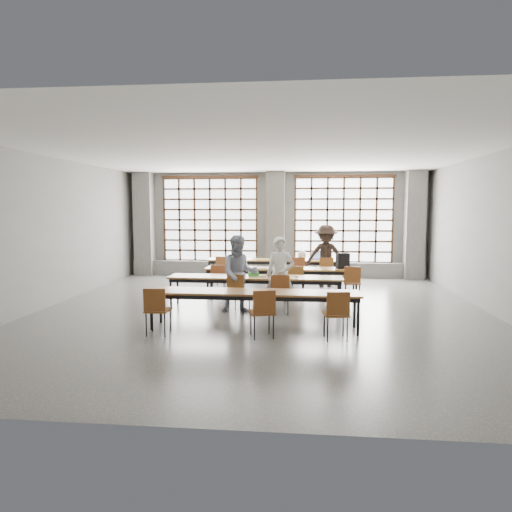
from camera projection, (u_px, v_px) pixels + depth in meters
The scene contains 41 objects.
floor at pixel (262, 311), 10.19m from camera, with size 11.00×11.00×0.00m, color #4C4C49.
ceiling at pixel (262, 152), 9.83m from camera, with size 11.00×11.00×0.00m, color silver.
wall_back at pixel (276, 224), 15.45m from camera, with size 10.00×10.00×0.00m, color slate.
wall_front at pixel (214, 263), 4.57m from camera, with size 10.00×10.00×0.00m, color slate.
wall_left at pixel (46, 232), 10.51m from camera, with size 11.00×11.00×0.00m, color slate.
wall_right at pixel (500, 235), 9.51m from camera, with size 11.00×11.00×0.00m, color slate.
column_left at pixel (144, 224), 15.62m from camera, with size 0.60×0.55×3.50m, color #525250.
column_mid at pixel (275, 225), 15.18m from camera, with size 0.60×0.55×3.50m, color #525250.
column_right at pixel (414, 225), 14.73m from camera, with size 0.60×0.55×3.50m, color #525250.
window_left at pixel (210, 220), 15.58m from camera, with size 3.32×0.12×3.00m.
window_right at pixel (343, 220), 15.14m from camera, with size 3.32×0.12×3.00m.
sill_ledge at pixel (275, 269), 15.41m from camera, with size 9.80×0.35×0.50m, color #525250.
desk_row_a at pixel (272, 261), 14.03m from camera, with size 4.00×0.70×0.73m.
desk_row_b at pixel (281, 270), 12.02m from camera, with size 4.00×0.70×0.73m.
desk_row_c at pixel (255, 279), 10.52m from camera, with size 4.00×0.70×0.73m.
desk_row_d at pixel (254, 295), 8.65m from camera, with size 4.00×0.70×0.73m.
chair_back_left at pixel (224, 268), 13.56m from camera, with size 0.50×0.51×0.88m.
chair_back_mid at pixel (298, 269), 13.34m from camera, with size 0.42×0.43×0.88m.
chair_back_right at pixel (326, 269), 13.26m from camera, with size 0.44×0.44×0.88m.
chair_mid_left at pixel (218, 278), 11.57m from camera, with size 0.52×0.52×0.88m.
chair_mid_centre at pixel (296, 279), 11.37m from camera, with size 0.44×0.45×0.88m.
chair_mid_right at pixel (353, 280), 11.24m from camera, with size 0.48×0.48×0.88m.
chair_front_left at pixel (238, 289), 9.95m from camera, with size 0.52×0.52×0.88m.
chair_front_right at pixel (280, 290), 9.85m from camera, with size 0.44×0.44×0.88m.
chair_near_left at pixel (157, 306), 8.21m from camera, with size 0.42×0.43×0.88m.
chair_near_mid at pixel (263, 309), 8.03m from camera, with size 0.53×0.53×0.88m.
chair_near_right at pixel (337, 310), 7.89m from camera, with size 0.47×0.47×0.88m.
student_male at pixel (280, 275), 9.95m from camera, with size 0.61×0.40×1.68m, color silver.
student_female at pixel (239, 274), 10.04m from camera, with size 0.83×0.65×1.71m, color #19284C.
student_back at pixel (326, 256), 13.35m from camera, with size 1.17×0.67×1.81m, color black.
laptop_front at pixel (280, 273), 10.56m from camera, with size 0.39×0.35×0.26m.
laptop_back at pixel (317, 257), 13.99m from camera, with size 0.36×0.31×0.26m.
mouse at pixel (297, 276), 10.40m from camera, with size 0.10×0.06×0.04m, color white.
green_box at pixel (253, 274), 10.59m from camera, with size 0.25×0.09×0.09m, color green.
phone at pixel (263, 277), 10.40m from camera, with size 0.13×0.06×0.01m, color black.
paper_sheet_a at pixel (259, 267), 12.12m from camera, with size 0.30×0.21×0.00m, color white.
paper_sheet_b at pixel (270, 268), 12.00m from camera, with size 0.30×0.21×0.00m, color white.
paper_sheet_c at pixel (285, 268), 12.01m from camera, with size 0.30×0.21×0.00m, color white.
backpack at pixel (343, 261), 11.89m from camera, with size 0.32×0.20×0.40m, color black.
plastic_bag at pixel (302, 255), 13.97m from camera, with size 0.26×0.21×0.29m, color silver.
red_pouch at pixel (158, 307), 8.29m from camera, with size 0.20×0.08×0.06m, color #A82414.
Camera 1 is at (0.87, -9.97, 2.30)m, focal length 32.00 mm.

